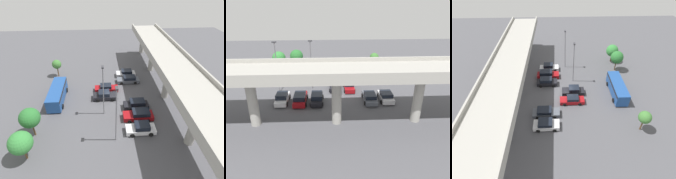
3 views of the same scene
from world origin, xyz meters
TOP-DOWN VIEW (x-y plane):
  - ground_plane at (0.00, 0.00)m, footprint 93.77×93.77m
  - highway_overpass at (0.00, 10.17)m, footprint 45.05×6.51m
  - parked_car_0 at (-8.42, 3.76)m, footprint 2.20×4.30m
  - parked_car_1 at (-5.69, 3.93)m, footprint 2.16×4.76m
  - parked_car_2 at (-2.73, -0.97)m, footprint 2.02×4.64m
  - parked_car_3 at (-0.13, -1.39)m, footprint 2.20×4.43m
  - parked_car_4 at (2.95, 4.07)m, footprint 2.10×4.35m
  - parked_car_5 at (5.65, 4.01)m, footprint 2.18×4.88m
  - parked_car_6 at (8.56, 3.76)m, footprint 2.09×4.45m
  - shuttle_bus at (-0.35, -10.11)m, footprint 8.19×2.71m
  - lamp_post_near_aisle at (4.06, -1.64)m, footprint 0.70×0.35m
  - lamp_post_mid_lot at (9.78, -0.13)m, footprint 0.70×0.35m
  - tree_front_left at (-9.43, -11.69)m, footprint 2.02×2.02m
  - tree_front_centre at (8.03, -11.97)m, footprint 2.88×2.88m
  - tree_front_right at (11.97, -11.92)m, footprint 2.93×2.93m

SIDE VIEW (x-z plane):
  - ground_plane at x=0.00m, z-range 0.00..0.00m
  - parked_car_2 at x=-2.73m, z-range -0.05..1.38m
  - parked_car_1 at x=-5.69m, z-range -0.04..1.43m
  - parked_car_0 at x=-8.42m, z-range -0.04..1.45m
  - parked_car_3 at x=-0.13m, z-range -0.08..1.55m
  - parked_car_6 at x=8.56m, z-range -0.06..1.60m
  - parked_car_5 at x=5.65m, z-range -0.05..1.62m
  - parked_car_4 at x=2.95m, z-range -0.04..1.63m
  - shuttle_bus at x=-0.35m, z-range 0.25..2.86m
  - tree_front_left at x=-9.43m, z-range 0.96..4.95m
  - tree_front_right at x=11.97m, z-range 0.78..5.30m
  - tree_front_centre at x=8.03m, z-range 0.98..5.84m
  - lamp_post_near_aisle at x=4.06m, z-range 0.70..9.68m
  - lamp_post_mid_lot at x=9.78m, z-range 0.71..9.85m
  - highway_overpass at x=0.00m, z-range 2.51..10.82m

